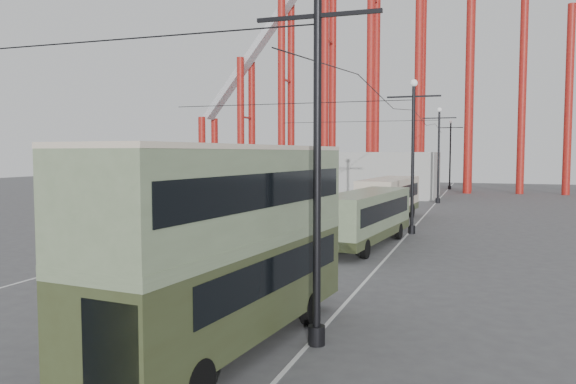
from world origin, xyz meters
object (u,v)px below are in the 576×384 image
at_px(lamp_post_near, 318,34).
at_px(double_decker_bus, 229,236).
at_px(pedestrian, 223,250).
at_px(single_decker_cream, 389,197).
at_px(single_decker_green, 365,216).

relative_size(lamp_post_near, double_decker_bus, 1.11).
relative_size(lamp_post_near, pedestrian, 5.78).
distance_m(double_decker_bus, single_decker_cream, 28.20).
bearing_deg(lamp_post_near, pedestrian, 130.16).
distance_m(single_decker_green, single_decker_cream, 11.66).
distance_m(lamp_post_near, single_decker_cream, 27.96).
xyz_separation_m(double_decker_bus, single_decker_cream, (-0.34, 28.17, -1.13)).
bearing_deg(pedestrian, double_decker_bus, 81.44).
xyz_separation_m(lamp_post_near, double_decker_bus, (-1.99, -0.99, -4.99)).
distance_m(double_decker_bus, single_decker_green, 16.57).
relative_size(double_decker_bus, pedestrian, 5.20).
bearing_deg(lamp_post_near, double_decker_bus, -153.56).
xyz_separation_m(lamp_post_near, pedestrian, (-6.12, 7.25, -6.93)).
bearing_deg(double_decker_bus, lamp_post_near, 32.12).
distance_m(single_decker_cream, pedestrian, 20.31).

